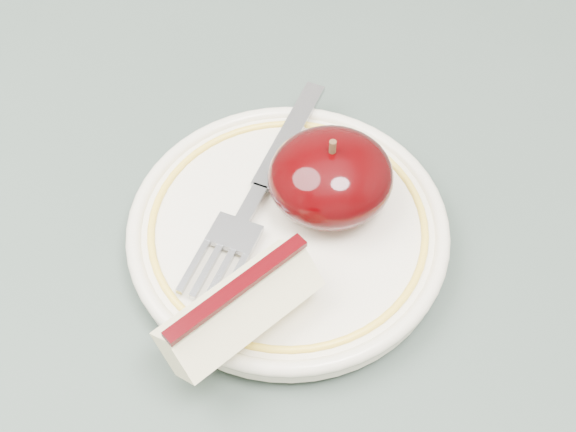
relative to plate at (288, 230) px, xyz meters
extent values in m
cylinder|color=brown|center=(0.36, 0.31, -0.41)|extent=(0.05, 0.05, 0.71)
cube|color=#3C4A41|center=(-0.04, -0.09, -0.03)|extent=(0.90, 0.90, 0.04)
cylinder|color=#EDE5C7|center=(0.00, 0.00, -0.01)|extent=(0.10, 0.10, 0.01)
cylinder|color=#EDE5C7|center=(0.00, 0.00, 0.00)|extent=(0.18, 0.18, 0.01)
torus|color=#EDE5C7|center=(0.00, 0.00, 0.00)|extent=(0.18, 0.18, 0.01)
torus|color=yellow|center=(0.00, 0.00, 0.00)|extent=(0.16, 0.16, 0.00)
ellipsoid|color=black|center=(0.03, 0.01, 0.03)|extent=(0.07, 0.07, 0.04)
cylinder|color=#472D19|center=(0.03, 0.01, 0.05)|extent=(0.00, 0.00, 0.01)
cube|color=beige|center=(-0.03, -0.06, 0.02)|extent=(0.09, 0.08, 0.04)
cube|color=#350104|center=(-0.03, -0.06, 0.04)|extent=(0.08, 0.05, 0.00)
cube|color=#919499|center=(0.01, 0.06, 0.01)|extent=(0.06, 0.08, 0.00)
cube|color=#919499|center=(-0.02, 0.02, 0.01)|extent=(0.02, 0.03, 0.00)
cube|color=#919499|center=(-0.03, 0.00, 0.01)|extent=(0.03, 0.03, 0.00)
cube|color=#919499|center=(-0.03, -0.03, 0.01)|extent=(0.02, 0.03, 0.00)
cube|color=#919499|center=(-0.04, -0.03, 0.01)|extent=(0.02, 0.03, 0.00)
cube|color=#919499|center=(-0.05, -0.03, 0.01)|extent=(0.02, 0.03, 0.00)
cube|color=#919499|center=(-0.05, -0.02, 0.01)|extent=(0.02, 0.03, 0.00)
camera|label=1|loc=(-0.04, -0.26, 0.38)|focal=50.00mm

